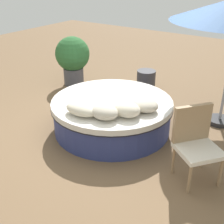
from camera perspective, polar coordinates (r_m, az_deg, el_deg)
ground_plane at (r=5.18m, az=0.00°, el=-3.22°), size 16.00×16.00×0.00m
round_bed at (r=5.05m, az=0.00°, el=-0.48°), size 2.02×2.02×0.54m
throw_pillow_0 at (r=4.44m, az=-5.83°, el=0.56°), size 0.53×0.32×0.19m
throw_pillow_1 at (r=4.31m, az=-1.45°, el=0.02°), size 0.43×0.34×0.21m
throw_pillow_2 at (r=4.38m, az=2.91°, el=0.47°), size 0.41×0.34×0.21m
throw_pillow_3 at (r=4.57m, az=6.34°, el=1.30°), size 0.41×0.37×0.19m
patio_chair at (r=3.97m, az=15.62°, el=-4.97°), size 0.71×0.72×0.98m
planter at (r=6.97m, az=-7.52°, el=10.30°), size 0.78×0.78×1.12m
side_table at (r=6.76m, az=6.50°, el=6.03°), size 0.41×0.41×0.45m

